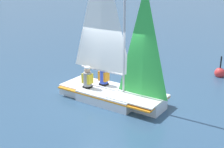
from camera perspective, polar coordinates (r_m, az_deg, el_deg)
name	(u,v)px	position (r m, az deg, el deg)	size (l,w,h in m)	color
ground_plane	(112,100)	(11.11, 0.00, -4.80)	(260.00, 260.00, 0.00)	#2D4C6B
sailboat_main	(112,80)	(10.83, 0.01, -1.02)	(1.99, 4.02, 5.43)	silver
sailor_helm	(104,79)	(11.38, -1.52, -0.87)	(0.34, 0.37, 1.16)	black
sailor_crew	(87,81)	(11.15, -4.51, -1.29)	(0.34, 0.37, 1.16)	black
buoy_marker	(220,73)	(14.26, 19.10, 0.23)	(0.45, 0.45, 0.97)	red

